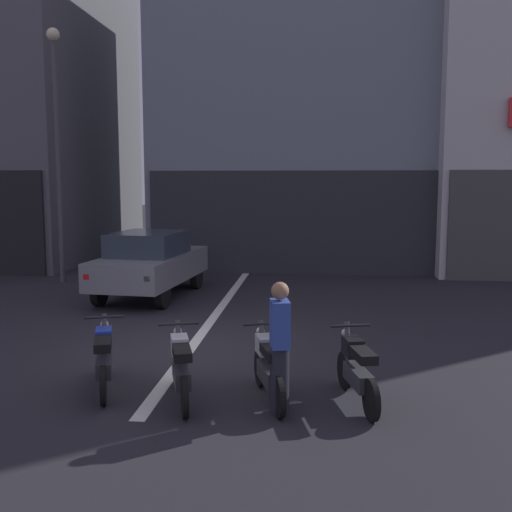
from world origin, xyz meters
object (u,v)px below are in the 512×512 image
at_px(motorcycle_white_row_left_mid, 181,367).
at_px(motorcycle_black_row_right_mid, 357,369).
at_px(car_grey_crossing_near, 150,262).
at_px(street_lamp, 57,131).
at_px(motorcycle_silver_row_centre, 269,367).
at_px(motorcycle_blue_row_leftmost, 104,358).
at_px(person_by_motorcycles, 280,347).

xyz_separation_m(motorcycle_white_row_left_mid, motorcycle_black_row_right_mid, (2.30, 0.13, 0.00)).
height_order(car_grey_crossing_near, street_lamp, street_lamp).
bearing_deg(car_grey_crossing_near, motorcycle_silver_row_centre, -62.79).
xyz_separation_m(car_grey_crossing_near, motorcycle_white_row_left_mid, (2.32, -6.87, -0.43)).
distance_m(motorcycle_blue_row_leftmost, motorcycle_white_row_left_mid, 1.19).
xyz_separation_m(street_lamp, person_by_motorcycles, (6.75, -9.08, -3.41)).
bearing_deg(motorcycle_white_row_left_mid, motorcycle_silver_row_centre, 5.62).
xyz_separation_m(motorcycle_blue_row_leftmost, person_by_motorcycles, (2.48, -0.63, 0.40)).
height_order(street_lamp, motorcycle_white_row_left_mid, street_lamp).
distance_m(motorcycle_white_row_left_mid, motorcycle_silver_row_centre, 1.16).
height_order(motorcycle_blue_row_leftmost, person_by_motorcycles, person_by_motorcycles).
bearing_deg(person_by_motorcycles, motorcycle_black_row_right_mid, 25.14).
bearing_deg(street_lamp, motorcycle_black_row_right_mid, -48.11).
height_order(car_grey_crossing_near, motorcycle_white_row_left_mid, car_grey_crossing_near).
relative_size(car_grey_crossing_near, motorcycle_silver_row_centre, 2.63).
distance_m(car_grey_crossing_near, motorcycle_silver_row_centre, 7.61).
relative_size(motorcycle_black_row_right_mid, person_by_motorcycles, 0.98).
distance_m(street_lamp, motorcycle_silver_row_centre, 11.51).
height_order(street_lamp, motorcycle_blue_row_leftmost, street_lamp).
xyz_separation_m(street_lamp, motorcycle_blue_row_leftmost, (4.28, -8.46, -3.80)).
height_order(street_lamp, person_by_motorcycles, street_lamp).
bearing_deg(street_lamp, person_by_motorcycles, -53.38).
bearing_deg(car_grey_crossing_near, person_by_motorcycles, -63.15).
bearing_deg(person_by_motorcycles, motorcycle_blue_row_leftmost, 165.75).
xyz_separation_m(motorcycle_white_row_left_mid, motorcycle_silver_row_centre, (1.15, 0.11, 0.00)).
bearing_deg(person_by_motorcycles, car_grey_crossing_near, 116.85).
bearing_deg(motorcycle_silver_row_centre, person_by_motorcycles, -68.97).
height_order(motorcycle_white_row_left_mid, motorcycle_silver_row_centre, same).
distance_m(motorcycle_silver_row_centre, motorcycle_black_row_right_mid, 1.15).
height_order(motorcycle_blue_row_leftmost, motorcycle_white_row_left_mid, same).
relative_size(street_lamp, motorcycle_white_row_left_mid, 4.35).
height_order(street_lamp, motorcycle_black_row_right_mid, street_lamp).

